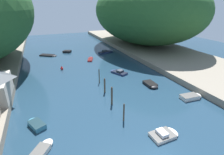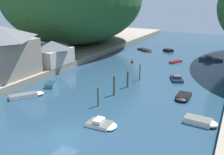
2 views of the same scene
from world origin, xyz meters
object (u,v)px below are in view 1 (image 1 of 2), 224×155
(boat_moored_right, at_px, (49,55))
(channel_buoy_near, at_px, (62,68))
(boat_near_quay, at_px, (39,154))
(boat_navy_launch, at_px, (118,72))
(boat_yellow_tender, at_px, (66,51))
(boat_cabin_cruiser, at_px, (107,52))
(boat_white_cruiser, at_px, (90,59))
(boat_red_skiff, at_px, (36,124))
(boat_far_upstream, at_px, (165,134))
(boat_far_right_bank, at_px, (192,96))
(person_by_boathouse, at_px, (5,92))
(boat_small_dinghy, at_px, (151,85))

(boat_moored_right, distance_m, channel_buoy_near, 15.24)
(boat_near_quay, bearing_deg, boat_navy_launch, 82.41)
(boat_yellow_tender, xyz_separation_m, boat_cabin_cruiser, (12.86, -6.03, 0.02))
(boat_white_cruiser, distance_m, boat_near_quay, 37.07)
(boat_red_skiff, distance_m, boat_navy_launch, 23.69)
(boat_white_cruiser, bearing_deg, boat_navy_launch, -55.69)
(boat_red_skiff, relative_size, boat_near_quay, 0.70)
(boat_red_skiff, xyz_separation_m, boat_far_upstream, (15.49, -8.58, -0.08))
(boat_far_right_bank, height_order, person_by_boathouse, person_by_boathouse)
(boat_cabin_cruiser, bearing_deg, boat_far_upstream, -23.86)
(boat_yellow_tender, bearing_deg, boat_far_right_bank, -131.79)
(boat_yellow_tender, xyz_separation_m, boat_white_cruiser, (5.52, -11.40, -0.16))
(boat_white_cruiser, xyz_separation_m, boat_far_upstream, (-0.37, -36.33, 0.09))
(boat_near_quay, bearing_deg, boat_moored_right, 120.43)
(boat_red_skiff, height_order, boat_white_cruiser, boat_red_skiff)
(boat_far_right_bank, bearing_deg, boat_far_upstream, -56.32)
(boat_yellow_tender, height_order, boat_red_skiff, boat_red_skiff)
(boat_far_upstream, height_order, person_by_boathouse, person_by_boathouse)
(person_by_boathouse, bearing_deg, boat_far_right_bank, -102.34)
(boat_navy_launch, height_order, boat_near_quay, boat_navy_launch)
(boat_navy_launch, distance_m, person_by_boathouse, 24.28)
(boat_red_skiff, relative_size, person_by_boathouse, 2.14)
(boat_far_right_bank, xyz_separation_m, channel_buoy_near, (-19.86, 24.24, 0.06))
(boat_yellow_tender, height_order, boat_near_quay, boat_yellow_tender)
(boat_yellow_tender, distance_m, boat_small_dinghy, 36.51)
(boat_near_quay, height_order, person_by_boathouse, person_by_boathouse)
(channel_buoy_near, height_order, person_by_boathouse, person_by_boathouse)
(boat_yellow_tender, height_order, boat_small_dinghy, boat_yellow_tender)
(channel_buoy_near, bearing_deg, person_by_boathouse, -128.75)
(boat_navy_launch, bearing_deg, channel_buoy_near, 123.92)
(boat_navy_launch, relative_size, boat_near_quay, 0.97)
(boat_navy_launch, xyz_separation_m, channel_buoy_near, (-12.61, 7.81, 0.12))
(boat_yellow_tender, bearing_deg, channel_buoy_near, -165.43)
(boat_moored_right, height_order, channel_buoy_near, channel_buoy_near)
(boat_yellow_tender, xyz_separation_m, boat_moored_right, (-6.04, -2.22, -0.16))
(boat_yellow_tender, bearing_deg, boat_near_quay, -165.49)
(boat_white_cruiser, relative_size, person_by_boathouse, 2.80)
(boat_cabin_cruiser, xyz_separation_m, person_by_boathouse, (-27.61, -24.85, 1.91))
(boat_small_dinghy, relative_size, boat_near_quay, 0.73)
(boat_red_skiff, distance_m, boat_small_dinghy, 22.89)
(boat_cabin_cruiser, xyz_separation_m, boat_navy_launch, (-4.11, -19.09, -0.07))
(boat_white_cruiser, bearing_deg, boat_small_dinghy, -53.05)
(boat_white_cruiser, distance_m, boat_moored_right, 14.77)
(boat_near_quay, xyz_separation_m, boat_far_upstream, (15.25, -2.71, -0.02))
(boat_moored_right, distance_m, boat_far_upstream, 46.86)
(boat_cabin_cruiser, xyz_separation_m, channel_buoy_near, (-16.72, -11.27, 0.05))
(boat_moored_right, relative_size, boat_far_upstream, 1.50)
(boat_white_cruiser, bearing_deg, boat_far_right_bank, -49.76)
(boat_yellow_tender, bearing_deg, boat_cabin_cruiser, -87.99)
(boat_far_right_bank, relative_size, boat_moored_right, 0.72)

